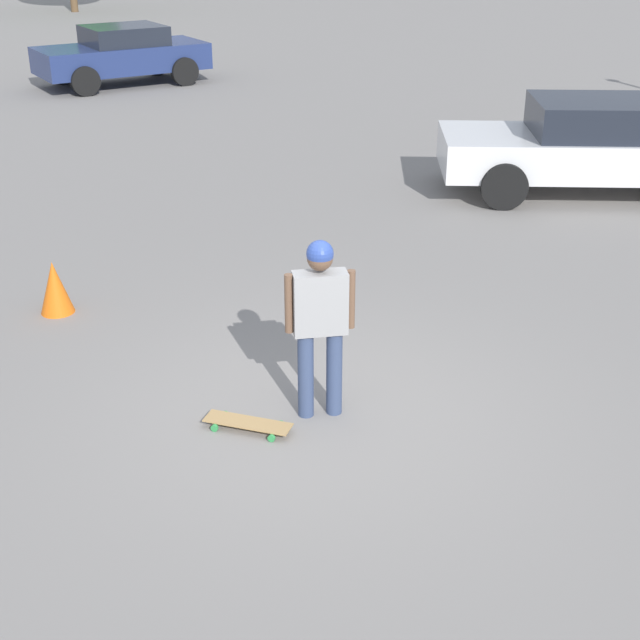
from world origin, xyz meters
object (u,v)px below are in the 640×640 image
person (320,315)px  car_parked_far (122,54)px  car_parked_near (592,145)px  traffic_cone (55,287)px  skateboard (248,423)px

person → car_parked_far: 17.30m
person → car_parked_near: size_ratio=0.34×
person → traffic_cone: bearing=133.4°
skateboard → car_parked_far: 17.40m
skateboard → traffic_cone: 3.48m
car_parked_near → traffic_cone: (-4.56, -7.43, -0.48)m
traffic_cone → skateboard: bearing=-20.9°
person → car_parked_near: person is taller
skateboard → car_parked_near: car_parked_near is taller
car_parked_near → skateboard: bearing=57.7°
person → car_parked_far: person is taller
car_parked_far → skateboard: bearing=72.9°
car_parked_far → traffic_cone: car_parked_far is taller
car_parked_near → car_parked_far: car_parked_near is taller
person → car_parked_far: (-11.81, 12.64, -0.22)m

